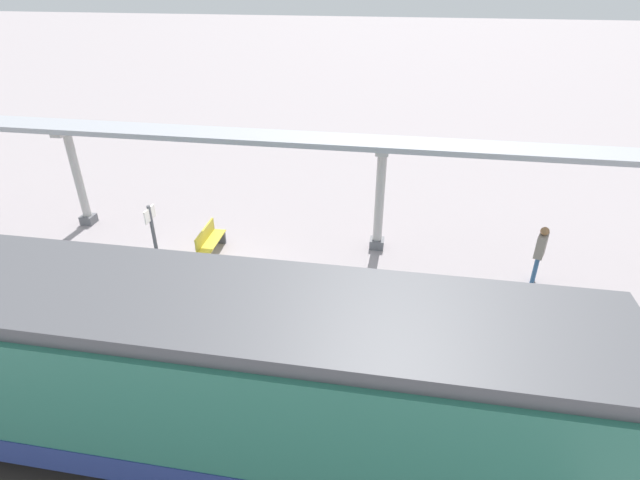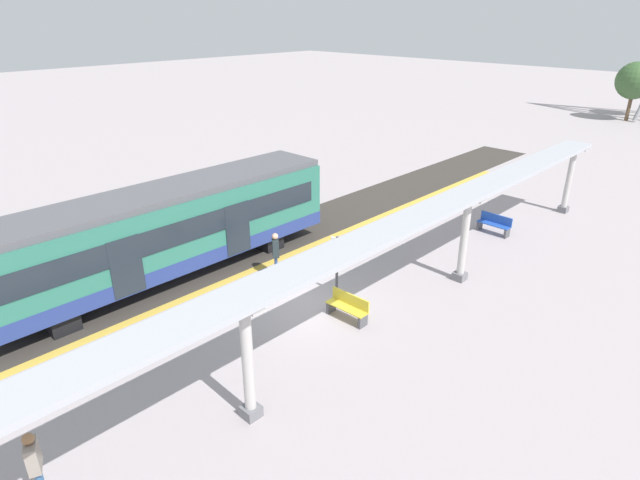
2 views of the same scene
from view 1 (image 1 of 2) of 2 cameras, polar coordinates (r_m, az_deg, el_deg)
The scene contains 11 objects.
ground_plane at distance 14.18m, azimuth -14.03°, elevation -5.09°, with size 176.00×176.00×0.00m, color #A3989B.
tactile_edge_strip at distance 11.96m, azimuth -20.00°, elevation -13.57°, with size 0.36×38.51×0.01m, color gold.
trackbed at distance 10.95m, azimuth -24.49°, elevation -19.53°, with size 3.20×50.51×0.01m, color #38332D.
train_near_carriage at distance 8.75m, azimuth -14.62°, elevation -14.85°, with size 2.65×13.49×3.48m.
canopy_pillar_second at distance 14.88m, azimuth 6.98°, elevation 4.79°, with size 1.10×0.44×3.33m.
canopy_pillar_third at distance 18.21m, azimuth -26.42°, elevation 6.53°, with size 1.10×0.44×3.33m.
canopy_beam at distance 15.24m, azimuth -11.61°, elevation 11.92°, with size 1.20×31.09×0.16m, color #A8AAB2.
bench_mid_platform at distance 15.39m, azimuth -12.79°, elevation -0.09°, with size 1.51×0.48×0.86m.
platform_info_sign at distance 14.29m, azimuth -18.86°, elevation 0.64°, with size 0.56×0.10×2.20m.
passenger_waiting_near_edge at distance 12.26m, azimuth -21.19°, elevation -6.04°, with size 0.55×0.49×1.77m.
passenger_by_the_benches at distance 14.61m, azimuth 24.35°, elevation -0.91°, with size 0.55×0.40×1.74m.
Camera 1 is at (-10.61, -5.31, 7.77)m, focal length 27.40 mm.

